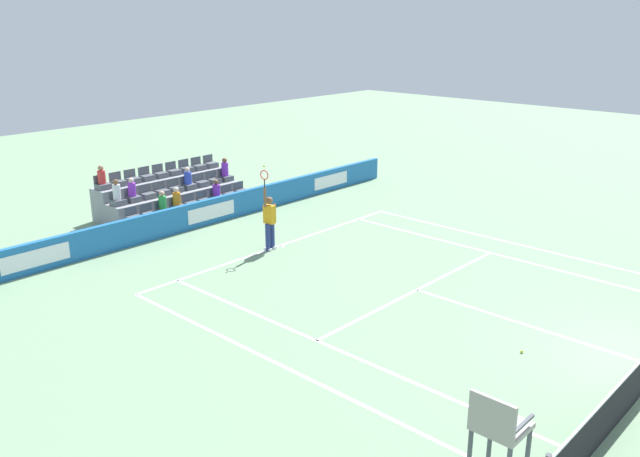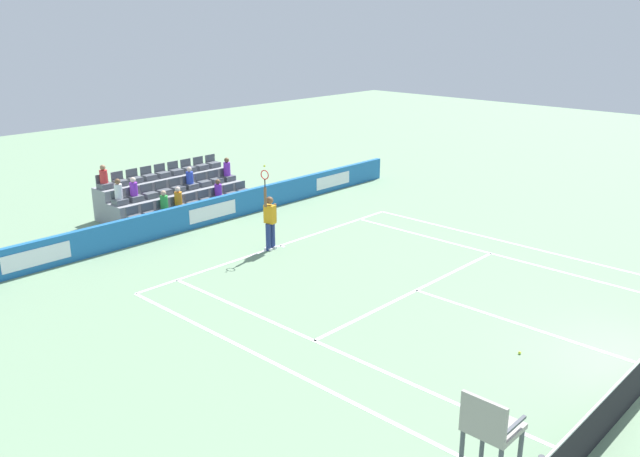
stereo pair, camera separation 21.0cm
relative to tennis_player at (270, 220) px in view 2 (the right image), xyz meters
The scene contains 13 objects.
line_baseline 1.09m from the tennis_player, behind, with size 10.97×0.10×0.01m, color white.
line_service 5.57m from the tennis_player, 94.81° to the left, with size 8.23×0.10×0.01m, color white.
line_centre_service 8.73m from the tennis_player, 93.04° to the left, with size 0.10×6.40×0.01m, color white.
line_singles_sideline_left 7.02m from the tennis_player, 58.29° to the left, with size 0.10×11.89×0.01m, color white.
line_singles_sideline_right 7.54m from the tennis_player, 127.72° to the left, with size 0.10×11.89×0.01m, color white.
line_doubles_sideline_left 7.82m from the tennis_player, 49.65° to the left, with size 0.10×11.89×0.01m, color white.
line_doubles_sideline_right 8.44m from the tennis_player, 135.14° to the left, with size 0.10×11.89×0.01m, color white.
line_centre_mark 1.09m from the tennis_player, behind, with size 0.10×0.20×0.01m, color white.
sponsor_barrier 3.75m from the tennis_player, 97.11° to the right, with size 19.68×0.22×0.93m.
tennis_player is the anchor object (origin of this frame).
umpire_chair 13.05m from the tennis_player, 61.11° to the left, with size 0.70×0.70×2.34m.
stadium_stand 6.03m from the tennis_player, 94.26° to the right, with size 5.58×2.85×2.14m.
loose_tennis_ball 9.38m from the tennis_player, 84.20° to the left, with size 0.07×0.07×0.07m, color #D1E533.
Camera 2 is at (14.21, 3.26, 7.28)m, focal length 37.14 mm.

